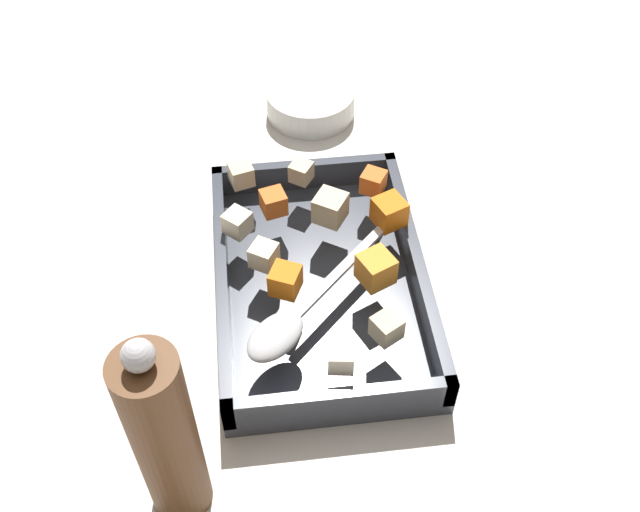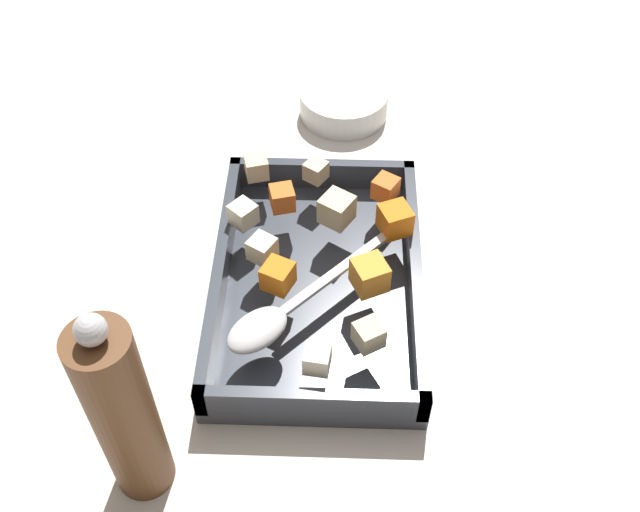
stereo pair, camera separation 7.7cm
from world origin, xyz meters
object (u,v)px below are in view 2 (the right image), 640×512
baking_dish (320,284)px  pepper_mill (127,414)px  small_prep_bowl (346,103)px  serving_spoon (271,322)px

baking_dish → pepper_mill: pepper_mill is taller
pepper_mill → small_prep_bowl: size_ratio=1.96×
serving_spoon → baking_dish: bearing=17.2°
serving_spoon → small_prep_bowl: serving_spoon is taller
baking_dish → serving_spoon: bearing=-27.3°
serving_spoon → pepper_mill: pepper_mill is taller
serving_spoon → small_prep_bowl: (-0.40, 0.07, -0.04)m
baking_dish → pepper_mill: (0.21, -0.15, 0.09)m
serving_spoon → small_prep_bowl: bearing=34.7°
baking_dish → serving_spoon: 0.11m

